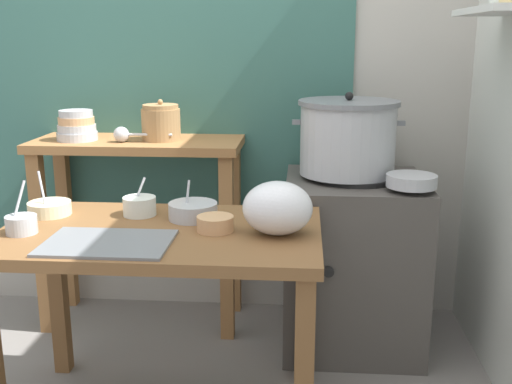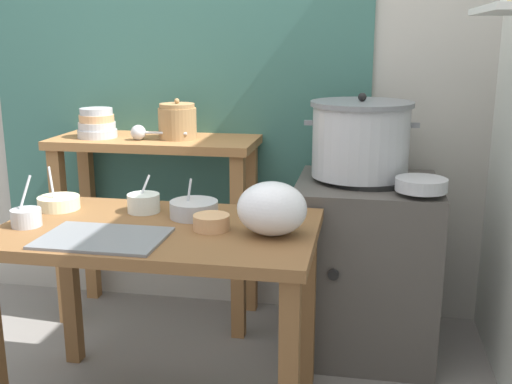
{
  "view_description": "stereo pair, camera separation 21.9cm",
  "coord_description": "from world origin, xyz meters",
  "px_view_note": "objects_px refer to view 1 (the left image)",
  "views": [
    {
      "loc": [
        0.57,
        -1.91,
        1.36
      ],
      "look_at": [
        0.4,
        0.21,
        0.82
      ],
      "focal_mm": 43.01,
      "sensor_mm": 36.0,
      "label": 1
    },
    {
      "loc": [
        0.79,
        -1.89,
        1.36
      ],
      "look_at": [
        0.4,
        0.21,
        0.82
      ],
      "focal_mm": 43.01,
      "sensor_mm": 36.0,
      "label": 2
    }
  ],
  "objects_px": {
    "clay_pot": "(161,123)",
    "steamer_pot": "(348,137)",
    "stove_block": "(352,261)",
    "prep_bowl_2": "(193,210)",
    "ladle": "(124,134)",
    "wide_pan": "(411,181)",
    "plastic_bag": "(278,208)",
    "prep_bowl_1": "(139,205)",
    "serving_tray": "(108,243)",
    "prep_bowl_4": "(215,223)",
    "prep_bowl_3": "(50,208)",
    "prep_bowl_0": "(21,224)",
    "prep_table": "(161,260)",
    "back_shelf_table": "(139,186)",
    "bowl_stack_enamel": "(77,126)"
  },
  "relations": [
    {
      "from": "back_shelf_table",
      "to": "prep_bowl_2",
      "type": "bearing_deg",
      "value": -59.94
    },
    {
      "from": "steamer_pot",
      "to": "wide_pan",
      "type": "xyz_separation_m",
      "value": [
        0.24,
        -0.22,
        -0.14
      ]
    },
    {
      "from": "clay_pot",
      "to": "steamer_pot",
      "type": "bearing_deg",
      "value": -7.46
    },
    {
      "from": "prep_bowl_1",
      "to": "prep_bowl_4",
      "type": "height_order",
      "value": "prep_bowl_1"
    },
    {
      "from": "wide_pan",
      "to": "clay_pot",
      "type": "bearing_deg",
      "value": 162.88
    },
    {
      "from": "plastic_bag",
      "to": "wide_pan",
      "type": "bearing_deg",
      "value": 42.11
    },
    {
      "from": "clay_pot",
      "to": "prep_table",
      "type": "bearing_deg",
      "value": -77.96
    },
    {
      "from": "prep_bowl_1",
      "to": "prep_bowl_3",
      "type": "distance_m",
      "value": 0.33
    },
    {
      "from": "ladle",
      "to": "steamer_pot",
      "type": "bearing_deg",
      "value": -2.26
    },
    {
      "from": "stove_block",
      "to": "steamer_pot",
      "type": "bearing_deg",
      "value": 153.38
    },
    {
      "from": "bowl_stack_enamel",
      "to": "serving_tray",
      "type": "bearing_deg",
      "value": -65.24
    },
    {
      "from": "prep_table",
      "to": "bowl_stack_enamel",
      "type": "bearing_deg",
      "value": 126.52
    },
    {
      "from": "prep_bowl_0",
      "to": "prep_bowl_3",
      "type": "distance_m",
      "value": 0.22
    },
    {
      "from": "ladle",
      "to": "serving_tray",
      "type": "distance_m",
      "value": 0.92
    },
    {
      "from": "prep_table",
      "to": "ladle",
      "type": "xyz_separation_m",
      "value": [
        -0.32,
        0.7,
        0.33
      ]
    },
    {
      "from": "clay_pot",
      "to": "prep_bowl_3",
      "type": "xyz_separation_m",
      "value": [
        -0.28,
        -0.63,
        -0.23
      ]
    },
    {
      "from": "clay_pot",
      "to": "wide_pan",
      "type": "relative_size",
      "value": 0.93
    },
    {
      "from": "serving_tray",
      "to": "prep_bowl_2",
      "type": "height_order",
      "value": "prep_bowl_2"
    },
    {
      "from": "serving_tray",
      "to": "prep_bowl_1",
      "type": "distance_m",
      "value": 0.34
    },
    {
      "from": "plastic_bag",
      "to": "bowl_stack_enamel",
      "type": "bearing_deg",
      "value": 141.26
    },
    {
      "from": "clay_pot",
      "to": "back_shelf_table",
      "type": "bearing_deg",
      "value": -180.0
    },
    {
      "from": "prep_bowl_1",
      "to": "steamer_pot",
      "type": "bearing_deg",
      "value": 32.39
    },
    {
      "from": "prep_table",
      "to": "prep_bowl_1",
      "type": "bearing_deg",
      "value": 124.57
    },
    {
      "from": "back_shelf_table",
      "to": "prep_bowl_4",
      "type": "xyz_separation_m",
      "value": [
        0.47,
        -0.78,
        0.07
      ]
    },
    {
      "from": "bowl_stack_enamel",
      "to": "wide_pan",
      "type": "relative_size",
      "value": 0.92
    },
    {
      "from": "prep_bowl_3",
      "to": "prep_bowl_2",
      "type": "bearing_deg",
      "value": -1.28
    },
    {
      "from": "bowl_stack_enamel",
      "to": "steamer_pot",
      "type": "bearing_deg",
      "value": -3.63
    },
    {
      "from": "prep_bowl_4",
      "to": "prep_bowl_0",
      "type": "bearing_deg",
      "value": -173.12
    },
    {
      "from": "prep_bowl_2",
      "to": "bowl_stack_enamel",
      "type": "bearing_deg",
      "value": 136.44
    },
    {
      "from": "prep_bowl_2",
      "to": "prep_bowl_4",
      "type": "xyz_separation_m",
      "value": [
        0.1,
        -0.14,
        -0.0
      ]
    },
    {
      "from": "clay_pot",
      "to": "prep_bowl_2",
      "type": "height_order",
      "value": "clay_pot"
    },
    {
      "from": "prep_bowl_2",
      "to": "prep_bowl_4",
      "type": "bearing_deg",
      "value": -53.41
    },
    {
      "from": "stove_block",
      "to": "prep_bowl_3",
      "type": "xyz_separation_m",
      "value": [
        -1.16,
        -0.5,
        0.36
      ]
    },
    {
      "from": "ladle",
      "to": "wide_pan",
      "type": "relative_size",
      "value": 1.32
    },
    {
      "from": "prep_table",
      "to": "prep_bowl_4",
      "type": "bearing_deg",
      "value": -0.93
    },
    {
      "from": "steamer_pot",
      "to": "ladle",
      "type": "bearing_deg",
      "value": 177.74
    },
    {
      "from": "plastic_bag",
      "to": "back_shelf_table",
      "type": "bearing_deg",
      "value": 130.62
    },
    {
      "from": "stove_block",
      "to": "prep_bowl_2",
      "type": "relative_size",
      "value": 4.42
    },
    {
      "from": "clay_pot",
      "to": "stove_block",
      "type": "bearing_deg",
      "value": -8.41
    },
    {
      "from": "prep_bowl_1",
      "to": "stove_block",
      "type": "bearing_deg",
      "value": 30.09
    },
    {
      "from": "prep_table",
      "to": "prep_bowl_2",
      "type": "bearing_deg",
      "value": 55.26
    },
    {
      "from": "prep_table",
      "to": "serving_tray",
      "type": "bearing_deg",
      "value": -127.11
    },
    {
      "from": "plastic_bag",
      "to": "prep_bowl_1",
      "type": "relative_size",
      "value": 1.69
    },
    {
      "from": "steamer_pot",
      "to": "prep_bowl_2",
      "type": "distance_m",
      "value": 0.81
    },
    {
      "from": "stove_block",
      "to": "prep_bowl_2",
      "type": "distance_m",
      "value": 0.89
    },
    {
      "from": "steamer_pot",
      "to": "prep_bowl_0",
      "type": "xyz_separation_m",
      "value": [
        -1.12,
        -0.74,
        -0.19
      ]
    },
    {
      "from": "back_shelf_table",
      "to": "ladle",
      "type": "height_order",
      "value": "ladle"
    },
    {
      "from": "prep_bowl_2",
      "to": "steamer_pot",
      "type": "bearing_deg",
      "value": 42.36
    },
    {
      "from": "prep_bowl_3",
      "to": "clay_pot",
      "type": "bearing_deg",
      "value": 65.89
    },
    {
      "from": "clay_pot",
      "to": "plastic_bag",
      "type": "height_order",
      "value": "clay_pot"
    }
  ]
}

